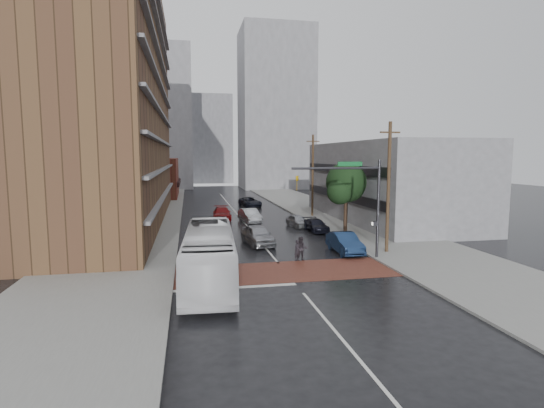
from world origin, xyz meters
name	(u,v)px	position (x,y,z in m)	size (l,w,h in m)	color
ground	(287,273)	(0.00, 0.00, 0.00)	(160.00, 160.00, 0.00)	black
crosswalk	(285,271)	(0.00, 0.50, 0.01)	(14.00, 5.00, 0.02)	brown
sidewalk_west	(141,220)	(-11.50, 25.00, 0.07)	(9.00, 90.00, 0.15)	gray
sidewalk_east	(330,215)	(11.50, 25.00, 0.07)	(9.00, 90.00, 0.15)	gray
apartment_block	(112,95)	(-14.00, 24.00, 14.00)	(10.00, 44.00, 28.00)	brown
storefront_west	(155,178)	(-12.00, 54.00, 3.50)	(8.00, 16.00, 7.00)	maroon
building_east	(386,181)	(16.50, 20.00, 4.50)	(11.00, 26.00, 9.00)	gray
distant_tower_west	(152,119)	(-14.00, 78.00, 16.00)	(18.00, 16.00, 32.00)	gray
distant_tower_east	(275,110)	(14.00, 72.00, 18.00)	(16.00, 14.00, 36.00)	gray
distant_tower_center	(210,139)	(0.00, 95.00, 12.00)	(12.00, 10.00, 24.00)	gray
street_tree	(346,185)	(8.52, 12.03, 4.73)	(4.20, 4.10, 6.90)	#332319
signal_mast	(359,195)	(5.85, 2.50, 4.73)	(6.50, 0.30, 7.20)	#2D2D33
utility_pole_near	(388,187)	(8.80, 4.00, 5.14)	(1.60, 0.26, 10.00)	#473321
utility_pole_far	(313,175)	(8.80, 24.00, 5.14)	(1.60, 0.26, 10.00)	#473321
transit_bus	(209,255)	(-4.93, -1.00, 1.66)	(2.80, 11.95, 3.33)	white
pedestrian_a	(298,250)	(1.49, 3.00, 0.76)	(0.56, 0.37, 1.53)	black
pedestrian_b	(302,249)	(1.78, 3.00, 0.87)	(0.85, 0.66, 1.75)	black
car_travel_a	(258,235)	(-0.42, 9.03, 0.83)	(1.96, 4.88, 1.66)	#95969C
car_travel_b	(250,216)	(0.64, 21.00, 0.78)	(1.65, 4.75, 1.56)	#B2B4BA
car_travel_c	(222,213)	(-2.25, 23.99, 0.72)	(2.02, 4.98, 1.44)	#660B0C
suv_travel	(250,202)	(2.77, 35.69, 0.72)	(2.38, 5.15, 1.43)	black
car_parked_near	(345,243)	(5.73, 4.88, 0.78)	(1.64, 4.71, 1.55)	#162A4D
car_parked_mid	(316,225)	(6.30, 14.28, 0.60)	(1.69, 4.16, 1.21)	black
car_parked_far	(298,221)	(5.20, 17.24, 0.64)	(1.51, 3.76, 1.28)	#9B9DA2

